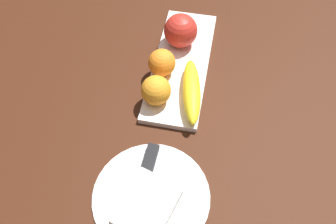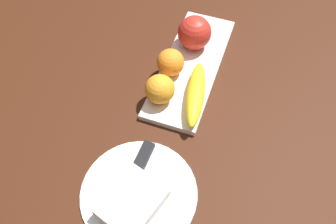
{
  "view_description": "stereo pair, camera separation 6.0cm",
  "coord_description": "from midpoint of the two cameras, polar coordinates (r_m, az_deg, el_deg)",
  "views": [
    {
      "loc": [
        0.54,
        0.04,
        0.65
      ],
      "look_at": [
        0.14,
        -0.04,
        0.04
      ],
      "focal_mm": 37.47,
      "sensor_mm": 36.0,
      "label": 1
    },
    {
      "loc": [
        0.53,
        0.1,
        0.65
      ],
      "look_at": [
        0.14,
        -0.04,
        0.04
      ],
      "focal_mm": 37.47,
      "sensor_mm": 36.0,
      "label": 2
    }
  ],
  "objects": [
    {
      "name": "orange_near_apple",
      "position": [
        0.81,
        2.55,
        7.94
      ],
      "size": [
        0.06,
        0.06,
        0.06
      ],
      "primitive_type": "sphere",
      "color": "orange",
      "rests_on": "fruit_tray"
    },
    {
      "name": "ground_plane",
      "position": [
        0.84,
        7.7,
        4.75
      ],
      "size": [
        2.4,
        2.4,
        0.0
      ],
      "primitive_type": "plane",
      "color": "#3A1A0D"
    },
    {
      "name": "banana",
      "position": [
        0.78,
        6.67,
        2.87
      ],
      "size": [
        0.18,
        0.07,
        0.04
      ],
      "primitive_type": "ellipsoid",
      "rotation": [
        0.0,
        0.0,
        0.19
      ],
      "color": "yellow",
      "rests_on": "fruit_tray"
    },
    {
      "name": "dinner_plate",
      "position": [
        0.69,
        -2.23,
        -13.11
      ],
      "size": [
        0.23,
        0.23,
        0.01
      ],
      "primitive_type": "cylinder",
      "color": "white",
      "rests_on": "ground_plane"
    },
    {
      "name": "folded_napkin",
      "position": [
        0.66,
        -3.17,
        -14.65
      ],
      "size": [
        0.14,
        0.12,
        0.03
      ],
      "primitive_type": "cube",
      "rotation": [
        0.0,
        0.0,
        -0.29
      ],
      "color": "white",
      "rests_on": "dinner_plate"
    },
    {
      "name": "apple",
      "position": [
        0.87,
        6.36,
        12.61
      ],
      "size": [
        0.08,
        0.08,
        0.08
      ],
      "primitive_type": "sphere",
      "color": "red",
      "rests_on": "fruit_tray"
    },
    {
      "name": "knife",
      "position": [
        0.7,
        -2.43,
        -9.29
      ],
      "size": [
        0.18,
        0.03,
        0.01
      ],
      "rotation": [
        0.0,
        0.0,
        -0.03
      ],
      "color": "silver",
      "rests_on": "dinner_plate"
    },
    {
      "name": "fruit_tray",
      "position": [
        0.86,
        5.79,
        7.29
      ],
      "size": [
        0.36,
        0.13,
        0.01
      ],
      "primitive_type": "cube",
      "color": "white",
      "rests_on": "ground_plane"
    },
    {
      "name": "orange_near_banana",
      "position": [
        0.76,
        0.92,
        3.6
      ],
      "size": [
        0.07,
        0.07,
        0.07
      ],
      "primitive_type": "sphere",
      "color": "orange",
      "rests_on": "fruit_tray"
    }
  ]
}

